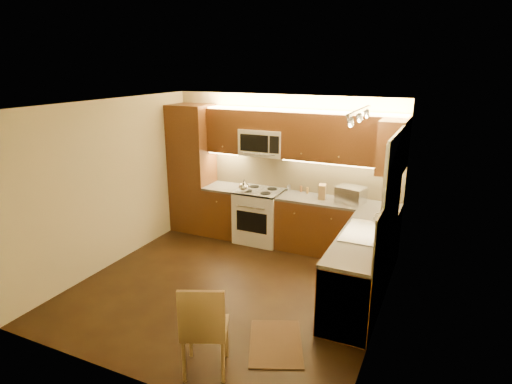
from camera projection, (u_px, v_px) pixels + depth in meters
The scene contains 37 objects.
floor at pixel (230, 287), 5.97m from camera, with size 4.00×4.00×0.01m, color black.
ceiling at pixel (226, 105), 5.25m from camera, with size 4.00×4.00×0.01m, color beige.
wall_back at pixel (284, 169), 7.35m from camera, with size 4.00×0.01×2.50m, color beige.
wall_front at pixel (123, 264), 3.87m from camera, with size 4.00×0.01×2.50m, color beige.
wall_left at pixel (110, 184), 6.41m from camera, with size 0.01×4.00×2.50m, color beige.
wall_right at pixel (385, 225), 4.81m from camera, with size 0.01×4.00×2.50m, color beige.
pantry at pixel (193, 169), 7.78m from camera, with size 0.70×0.60×2.30m, color #44270E.
base_cab_back_left at pixel (225, 211), 7.72m from camera, with size 0.62×0.60×0.86m, color #44270E.
counter_back_left at pixel (225, 187), 7.59m from camera, with size 0.62×0.60×0.04m, color #393734.
base_cab_back_right at pixel (336, 229), 6.91m from camera, with size 1.92×0.60×0.86m, color #44270E.
counter_back_right at pixel (338, 202), 6.78m from camera, with size 1.92×0.60×0.04m, color #393734.
base_cab_right at pixel (360, 271), 5.51m from camera, with size 0.60×2.00×0.86m, color #44270E.
counter_right at pixel (363, 238), 5.38m from camera, with size 0.60×2.00×0.04m, color #393734.
dishwasher at pixel (348, 296), 4.90m from camera, with size 0.58×0.60×0.84m, color silver.
backsplash_back at pixel (303, 174), 7.21m from camera, with size 3.30×0.02×0.60m, color tan.
backsplash_right at pixel (389, 218), 5.17m from camera, with size 0.02×2.00×0.60m, color tan.
upper_cab_back_left at pixel (227, 130), 7.42m from camera, with size 0.62×0.35×0.75m, color #44270E.
upper_cab_back_right at pixel (343, 139), 6.60m from camera, with size 1.92×0.35×0.75m, color #44270E.
upper_cab_bridge at pixel (264, 120), 7.07m from camera, with size 0.76×0.35×0.31m, color #44270E.
upper_cab_right_corner at pixel (392, 147), 5.91m from camera, with size 0.35×0.50×0.75m, color #44270E.
stove at pixel (260, 216), 7.42m from camera, with size 0.76×0.65×0.92m, color silver, non-canonical shape.
microwave at pixel (263, 142), 7.17m from camera, with size 0.76×0.38×0.44m, color silver, non-canonical shape.
window_frame at pixel (393, 183), 5.19m from camera, with size 0.03×1.44×1.24m, color silver.
window_blinds at pixel (392, 182), 5.20m from camera, with size 0.02×1.36×1.16m, color silver.
sink at pixel (366, 227), 5.49m from camera, with size 0.52×0.86×0.15m, color silver, non-canonical shape.
faucet at pixel (381, 224), 5.39m from camera, with size 0.20×0.04×0.30m, color silver, non-canonical shape.
track_light_bar at pixel (360, 110), 4.99m from camera, with size 0.04×1.20×0.03m, color silver.
kettle at pixel (244, 186), 7.16m from camera, with size 0.19×0.19×0.22m, color silver, non-canonical shape.
toaster_oven at pixel (351, 195), 6.68m from camera, with size 0.42×0.31×0.25m, color silver.
knife_block at pixel (322, 192), 6.85m from camera, with size 0.11×0.17×0.24m, color olive.
spice_jar_a at pixel (290, 187), 7.33m from camera, with size 0.04×0.04×0.11m, color silver.
spice_jar_b at pixel (301, 189), 7.24m from camera, with size 0.04×0.04×0.10m, color brown.
spice_jar_c at pixel (288, 188), 7.28m from camera, with size 0.04×0.04×0.10m, color silver.
spice_jar_d at pixel (308, 190), 7.16m from camera, with size 0.04×0.04×0.10m, color #A57831.
soap_bottle at pixel (394, 211), 6.07m from camera, with size 0.07×0.08×0.16m, color silver.
rug at pixel (276, 343), 4.76m from camera, with size 0.57×0.86×0.01m, color black.
dining_chair at pixel (205, 326), 4.24m from camera, with size 0.44×0.44×1.00m, color olive, non-canonical shape.
Camera 1 is at (2.57, -4.69, 2.99)m, focal length 30.10 mm.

